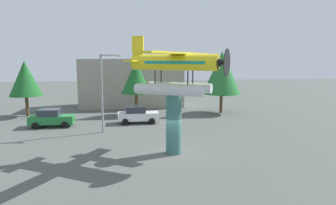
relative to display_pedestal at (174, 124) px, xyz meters
The scene contains 10 objects.
ground_plane 2.15m from the display_pedestal, ahead, with size 140.00×140.00×0.00m, color #515651.
display_pedestal is the anchor object (origin of this frame).
floatplane_monument 3.82m from the display_pedestal, 31.52° to the right, with size 7.02×9.44×4.00m.
car_near_green 14.61m from the display_pedestal, 137.45° to the left, with size 4.20×2.02×1.76m.
car_mid_white 10.71m from the display_pedestal, 101.94° to the left, with size 4.20×2.02×1.76m.
streetlight_primary 8.84m from the display_pedestal, 127.76° to the left, with size 1.84×0.28×7.10m.
storefront_building 22.18m from the display_pedestal, 96.73° to the left, with size 14.06×5.59×6.63m, color #9E9384.
tree_west 21.85m from the display_pedestal, 133.13° to the left, with size 3.64×3.64×6.44m.
tree_east 15.31m from the display_pedestal, 98.31° to the left, with size 3.49×3.49×6.47m.
tree_center_back 17.28m from the display_pedestal, 61.08° to the left, with size 4.66×4.66×7.55m.
Camera 1 is at (-3.14, -20.22, 6.73)m, focal length 31.78 mm.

